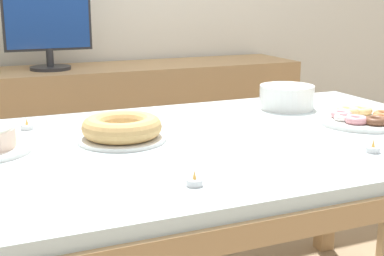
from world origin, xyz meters
name	(u,v)px	position (x,y,z in m)	size (l,w,h in m)	color
dining_table	(199,164)	(0.00, 0.00, 0.68)	(1.86, 1.07, 0.76)	silver
sideboard	(103,144)	(0.00, 1.27, 0.41)	(2.16, 0.44, 0.82)	tan
computer_monitor	(48,31)	(-0.25, 1.27, 1.01)	(0.42, 0.20, 0.38)	#262628
cake_golden_bundt	(122,129)	(-0.22, 0.08, 0.79)	(0.27, 0.27, 0.08)	white
pastry_platter	(362,118)	(0.60, -0.02, 0.77)	(0.31, 0.31, 0.04)	white
plate_stack	(287,97)	(0.50, 0.29, 0.80)	(0.21, 0.21, 0.09)	white
tealight_near_front	(373,149)	(0.39, -0.32, 0.77)	(0.04, 0.04, 0.04)	silver
tealight_near_cakes	(27,126)	(-0.47, 0.33, 0.77)	(0.04, 0.04, 0.04)	silver
tealight_centre	(194,181)	(-0.17, -0.37, 0.77)	(0.04, 0.04, 0.04)	silver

